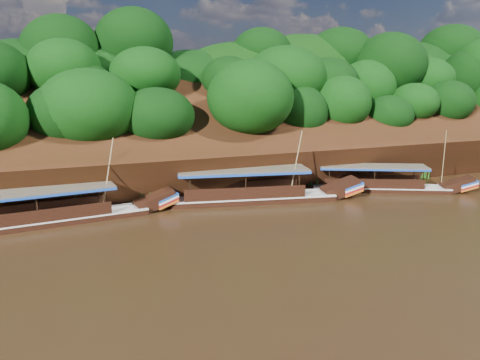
# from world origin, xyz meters

# --- Properties ---
(ground) EXTENTS (160.00, 160.00, 0.00)m
(ground) POSITION_xyz_m (0.00, 0.00, 0.00)
(ground) COLOR black
(ground) RESTS_ON ground
(riverbank) EXTENTS (120.00, 30.06, 19.40)m
(riverbank) POSITION_xyz_m (-0.01, 22.73, 1.89)
(riverbank) COLOR #321C0B
(riverbank) RESTS_ON ground
(boat_0) EXTENTS (13.30, 7.53, 5.96)m
(boat_0) POSITION_xyz_m (13.32, 6.85, 0.51)
(boat_0) COLOR black
(boat_0) RESTS_ON ground
(boat_1) EXTENTS (15.66, 5.12, 6.23)m
(boat_1) POSITION_xyz_m (1.76, 7.74, 0.61)
(boat_1) COLOR black
(boat_1) RESTS_ON ground
(boat_2) EXTENTS (15.63, 3.70, 6.06)m
(boat_2) POSITION_xyz_m (-13.32, 7.72, 0.55)
(boat_2) COLOR black
(boat_2) RESTS_ON ground
(reeds) EXTENTS (49.85, 2.36, 1.96)m
(reeds) POSITION_xyz_m (-3.87, 9.49, 0.89)
(reeds) COLOR #2A711C
(reeds) RESTS_ON ground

